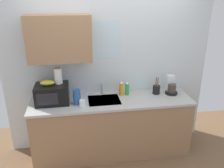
{
  "coord_description": "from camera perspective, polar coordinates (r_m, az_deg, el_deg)",
  "views": [
    {
      "loc": [
        -0.49,
        -3.03,
        2.33
      ],
      "look_at": [
        0.0,
        0.0,
        1.15
      ],
      "focal_mm": 37.1,
      "sensor_mm": 36.0,
      "label": 1
    }
  ],
  "objects": [
    {
      "name": "paper_towel_roll",
      "position": [
        3.31,
        -13.11,
        1.97
      ],
      "size": [
        0.11,
        0.11,
        0.22
      ],
      "primitive_type": "cylinder",
      "color": "white",
      "rests_on": "microwave"
    },
    {
      "name": "utensil_crock",
      "position": [
        3.64,
        10.87,
        -1.32
      ],
      "size": [
        0.11,
        0.11,
        0.27
      ],
      "color": "black",
      "rests_on": "counter_unit"
    },
    {
      "name": "counter_unit",
      "position": [
        3.6,
        -0.04,
        -10.33
      ],
      "size": [
        2.36,
        0.63,
        0.9
      ],
      "color": "#9E7551",
      "rests_on": "ground"
    },
    {
      "name": "sink_faucet",
      "position": [
        3.56,
        -2.44,
        -1.13
      ],
      "size": [
        0.03,
        0.03,
        0.18
      ],
      "primitive_type": "cylinder",
      "color": "#B2B5BA",
      "rests_on": "counter_unit"
    },
    {
      "name": "dish_soap_bottle_orange",
      "position": [
        3.51,
        2.29,
        -1.13
      ],
      "size": [
        0.06,
        0.06,
        0.23
      ],
      "color": "orange",
      "rests_on": "counter_unit"
    },
    {
      "name": "microwave",
      "position": [
        3.36,
        -14.52,
        -2.37
      ],
      "size": [
        0.46,
        0.35,
        0.27
      ],
      "color": "black",
      "rests_on": "counter_unit"
    },
    {
      "name": "coffee_maker",
      "position": [
        3.7,
        14.32,
        -0.66
      ],
      "size": [
        0.19,
        0.21,
        0.28
      ],
      "color": "black",
      "rests_on": "counter_unit"
    },
    {
      "name": "banana_bunch",
      "position": [
        3.31,
        -15.64,
        0.31
      ],
      "size": [
        0.2,
        0.11,
        0.07
      ],
      "primitive_type": "ellipsoid",
      "color": "gold",
      "rests_on": "microwave"
    },
    {
      "name": "kitchen_wall_assembly",
      "position": [
        3.5,
        -2.8,
        4.74
      ],
      "size": [
        3.13,
        0.42,
        2.5
      ],
      "color": "silver",
      "rests_on": "ground"
    },
    {
      "name": "dish_soap_bottle_green",
      "position": [
        3.53,
        3.73,
        -1.12
      ],
      "size": [
        0.06,
        0.06,
        0.22
      ],
      "color": "green",
      "rests_on": "counter_unit"
    },
    {
      "name": "mug_white",
      "position": [
        3.21,
        -7.31,
        -4.72
      ],
      "size": [
        0.08,
        0.08,
        0.09
      ],
      "primitive_type": "cylinder",
      "color": "white",
      "rests_on": "counter_unit"
    },
    {
      "name": "cereal_canister",
      "position": [
        3.26,
        -8.65,
        -3.16
      ],
      "size": [
        0.1,
        0.1,
        0.22
      ],
      "primitive_type": "cylinder",
      "color": "#2659A5",
      "rests_on": "counter_unit"
    }
  ]
}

